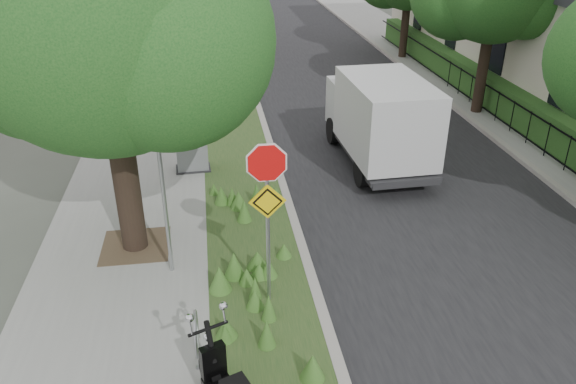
{
  "coord_description": "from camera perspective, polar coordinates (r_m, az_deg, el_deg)",
  "views": [
    {
      "loc": [
        -2.26,
        -7.64,
        6.59
      ],
      "look_at": [
        -0.77,
        2.53,
        1.3
      ],
      "focal_mm": 35.0,
      "sensor_mm": 36.0,
      "label": 1
    }
  ],
  "objects": [
    {
      "name": "bike_hoop",
      "position": [
        9.32,
        -9.29,
        -14.05
      ],
      "size": [
        0.06,
        0.78,
        0.77
      ],
      "color": "#A5A8AD",
      "rests_on": "ground"
    },
    {
      "name": "road",
      "position": [
        19.55,
        7.83,
        7.28
      ],
      "size": [
        7.0,
        60.0,
        0.01
      ],
      "primitive_type": "cube",
      "color": "black",
      "rests_on": "ground"
    },
    {
      "name": "sign_assembly",
      "position": [
        9.3,
        -2.12,
        -0.07
      ],
      "size": [
        0.94,
        0.08,
        3.22
      ],
      "color": "#A5A8AD",
      "rests_on": "ground"
    },
    {
      "name": "hedge_far",
      "position": [
        21.2,
        20.98,
        9.21
      ],
      "size": [
        1.0,
        24.0,
        1.1
      ],
      "primitive_type": "cube",
      "color": "#244D1B",
      "rests_on": "footpath_far"
    },
    {
      "name": "kerb_far",
      "position": [
        20.74,
        17.27,
        7.65
      ],
      "size": [
        0.2,
        60.0,
        0.13
      ],
      "primitive_type": "cube",
      "color": "#9E9991",
      "rests_on": "ground"
    },
    {
      "name": "box_truck",
      "position": [
        15.69,
        9.3,
        7.59
      ],
      "size": [
        2.07,
        4.84,
        2.16
      ],
      "color": "#262628",
      "rests_on": "ground"
    },
    {
      "name": "ground",
      "position": [
        10.33,
        6.4,
        -12.59
      ],
      "size": [
        120.0,
        120.0,
        0.0
      ],
      "primitive_type": "plane",
      "color": "#4C5147",
      "rests_on": "ground"
    },
    {
      "name": "verge",
      "position": [
        18.82,
        -5.56,
        6.79
      ],
      "size": [
        2.0,
        60.0,
        0.12
      ],
      "primitive_type": "cube",
      "color": "#26461E",
      "rests_on": "ground"
    },
    {
      "name": "sidewalk_near",
      "position": [
        18.91,
        -13.95,
        6.2
      ],
      "size": [
        3.5,
        60.0,
        0.12
      ],
      "primitive_type": "cube",
      "color": "gray",
      "rests_on": "ground"
    },
    {
      "name": "street_tree_main",
      "position": [
        10.8,
        -18.72,
        16.36
      ],
      "size": [
        6.21,
        5.54,
        7.66
      ],
      "color": "black",
      "rests_on": "ground"
    },
    {
      "name": "kerb_near",
      "position": [
        18.89,
        -2.51,
        6.98
      ],
      "size": [
        0.2,
        60.0,
        0.13
      ],
      "primitive_type": "cube",
      "color": "#9E9991",
      "rests_on": "ground"
    },
    {
      "name": "footpath_far",
      "position": [
        21.52,
        21.41,
        7.66
      ],
      "size": [
        3.2,
        60.0,
        0.12
      ],
      "primitive_type": "cube",
      "color": "gray",
      "rests_on": "ground"
    },
    {
      "name": "bare_post",
      "position": [
        10.48,
        -12.69,
        1.29
      ],
      "size": [
        0.08,
        0.08,
        4.0
      ],
      "color": "#A5A8AD",
      "rests_on": "ground"
    },
    {
      "name": "utility_cabinet",
      "position": [
        15.36,
        -9.76,
        4.32
      ],
      "size": [
        0.96,
        0.66,
        1.24
      ],
      "color": "#262628",
      "rests_on": "ground"
    },
    {
      "name": "fence_far",
      "position": [
        20.87,
        19.27,
        9.22
      ],
      "size": [
        0.04,
        24.0,
        1.0
      ],
      "color": "black",
      "rests_on": "ground"
    }
  ]
}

